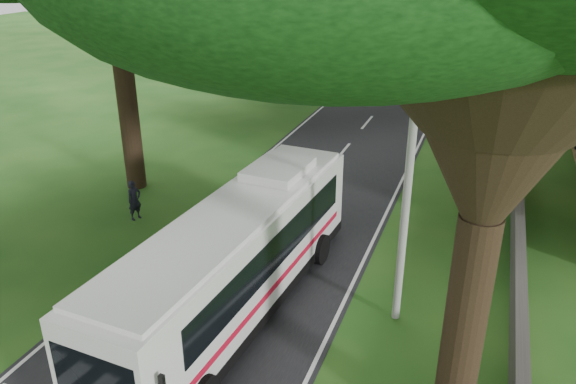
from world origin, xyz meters
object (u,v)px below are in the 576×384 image
at_px(pole_mid, 463,64).
at_px(pole_far, 481,23).
at_px(distant_car_a, 379,86).
at_px(coach_bus, 237,258).
at_px(distant_car_c, 461,38).
at_px(pole_near, 407,194).
at_px(pedestrian, 134,200).

height_order(pole_mid, pole_far, same).
relative_size(pole_far, distant_car_a, 1.93).
relative_size(pole_far, coach_bus, 0.65).
distance_m(pole_far, distant_car_c, 15.17).
bearing_deg(pole_far, pole_mid, -90.00).
bearing_deg(distant_car_a, coach_bus, 76.17).
relative_size(distant_car_a, distant_car_c, 0.88).
bearing_deg(distant_car_c, pole_far, 89.69).
xyz_separation_m(pole_near, pedestrian, (-11.50, 3.00, -3.32)).
bearing_deg(pole_near, distant_car_a, 103.00).
height_order(pole_far, coach_bus, pole_far).
xyz_separation_m(pole_far, distant_car_c, (-2.50, 14.55, -3.47)).
relative_size(distant_car_a, pedestrian, 2.41).
bearing_deg(coach_bus, pole_far, 87.48).
relative_size(pole_mid, coach_bus, 0.65).
bearing_deg(pole_mid, pole_far, 90.00).
bearing_deg(pole_far, pedestrian, -107.26).
relative_size(pole_near, pole_mid, 1.00).
distance_m(pole_mid, distant_car_a, 10.37).
height_order(coach_bus, pedestrian, coach_bus).
bearing_deg(pole_mid, distant_car_c, 94.14).
xyz_separation_m(pole_far, pedestrian, (-11.50, -37.00, -3.32)).
relative_size(pole_near, distant_car_c, 1.71).
height_order(distant_car_c, pedestrian, pedestrian).
height_order(pole_mid, distant_car_c, pole_mid).
relative_size(pole_far, pedestrian, 4.66).
distance_m(coach_bus, distant_car_c, 55.99).
xyz_separation_m(pole_near, distant_car_c, (-2.50, 54.55, -3.47)).
distance_m(pole_far, pedestrian, 38.88).
height_order(pole_mid, coach_bus, pole_mid).
height_order(coach_bus, distant_car_c, coach_bus).
bearing_deg(coach_bus, pedestrian, 151.11).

